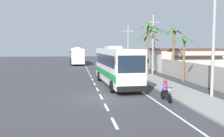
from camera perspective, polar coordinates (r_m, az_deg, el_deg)
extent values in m
plane|color=#3A3A3F|center=(19.29, -2.31, -6.73)|extent=(160.00, 160.00, 0.00)
cube|color=gray|center=(30.33, 8.60, -2.32)|extent=(3.20, 90.00, 0.14)
cube|color=white|center=(13.26, 0.54, -12.21)|extent=(0.16, 2.00, 0.01)
cube|color=white|center=(16.54, -1.29, -8.71)|extent=(0.16, 2.00, 0.01)
cube|color=white|center=(19.87, -2.49, -6.37)|extent=(0.16, 2.00, 0.01)
cube|color=white|center=(23.23, -3.33, -4.70)|extent=(0.16, 2.00, 0.01)
cube|color=white|center=(26.60, -3.96, -3.45)|extent=(0.16, 2.00, 0.01)
cube|color=white|center=(29.99, -4.45, -2.49)|extent=(0.16, 2.00, 0.01)
cube|color=white|center=(33.39, -4.84, -1.72)|extent=(0.16, 2.00, 0.01)
cube|color=white|center=(36.80, -5.15, -1.09)|extent=(0.16, 2.00, 0.01)
cube|color=white|center=(40.21, -5.42, -0.57)|extent=(0.16, 2.00, 0.01)
cube|color=white|center=(43.62, -5.64, -0.13)|extent=(0.16, 2.00, 0.01)
cube|color=white|center=(47.04, -5.83, 0.24)|extent=(0.16, 2.00, 0.01)
cube|color=white|center=(50.46, -5.99, 0.57)|extent=(0.16, 2.00, 0.01)
cube|color=white|center=(53.87, -6.13, 0.85)|extent=(0.16, 2.00, 0.01)
cube|color=white|center=(57.30, -6.26, 1.10)|extent=(0.16, 2.00, 0.01)
cube|color=white|center=(60.72, -6.37, 1.32)|extent=(0.16, 2.00, 0.01)
cube|color=white|center=(64.14, -6.47, 1.52)|extent=(0.16, 2.00, 0.01)
cube|color=white|center=(67.57, -6.56, 1.70)|extent=(0.16, 2.00, 0.01)
cube|color=white|center=(34.48, 1.32, -1.49)|extent=(0.14, 70.00, 0.01)
cube|color=#9E998E|center=(35.21, 12.67, 0.26)|extent=(0.24, 60.00, 2.13)
cube|color=silver|center=(25.41, 0.94, 0.77)|extent=(3.08, 11.76, 3.30)
cube|color=#192333|center=(25.56, 0.85, 2.09)|extent=(3.06, 10.83, 1.05)
cube|color=#192333|center=(19.77, 4.48, 0.96)|extent=(2.27, 0.22, 1.38)
cube|color=#1E843D|center=(25.47, 0.94, -0.89)|extent=(3.10, 11.53, 0.59)
cube|color=black|center=(19.92, 4.51, -4.63)|extent=(2.42, 0.29, 0.44)
cube|color=#B7B7B7|center=(26.76, 0.28, 4.82)|extent=(1.49, 2.63, 0.28)
cube|color=black|center=(20.38, 8.15, 1.75)|extent=(0.12, 0.09, 0.36)
cube|color=black|center=(19.63, 0.34, 1.67)|extent=(0.12, 0.09, 0.36)
cylinder|color=black|center=(21.97, 6.27, -3.92)|extent=(0.37, 1.06, 1.04)
cylinder|color=black|center=(21.37, 0.07, -4.14)|extent=(0.37, 1.06, 1.04)
cylinder|color=black|center=(29.21, 1.81, -1.66)|extent=(0.37, 1.06, 1.04)
cylinder|color=black|center=(28.76, -2.89, -1.77)|extent=(0.37, 1.06, 1.04)
cube|color=white|center=(55.93, -7.95, 2.93)|extent=(2.97, 12.39, 3.02)
cube|color=#192333|center=(55.72, -7.95, 3.47)|extent=(2.96, 11.41, 0.97)
cube|color=#192333|center=(62.03, -8.18, 3.55)|extent=(2.34, 0.18, 1.27)
cube|color=blue|center=(55.96, -7.94, 2.24)|extent=(2.99, 12.15, 0.54)
cube|color=black|center=(62.19, -8.16, 1.93)|extent=(2.50, 0.25, 0.44)
cube|color=#B7B7B7|center=(54.36, -7.91, 4.61)|extent=(1.49, 2.76, 0.28)
cube|color=black|center=(61.78, -9.52, 3.74)|extent=(0.12, 0.08, 0.36)
cube|color=black|center=(61.88, -6.83, 3.77)|extent=(0.12, 0.08, 0.36)
cylinder|color=black|center=(60.27, -9.28, 1.75)|extent=(0.36, 1.05, 1.04)
cylinder|color=black|center=(60.36, -6.91, 1.78)|extent=(0.36, 1.05, 1.04)
cylinder|color=black|center=(52.28, -9.14, 1.25)|extent=(0.36, 1.05, 1.04)
cylinder|color=black|center=(52.39, -6.41, 1.29)|extent=(0.36, 1.05, 1.04)
cylinder|color=black|center=(34.03, 2.01, -1.08)|extent=(0.13, 0.60, 0.60)
cylinder|color=black|center=(35.35, 1.51, -0.84)|extent=(0.15, 0.61, 0.60)
cube|color=gold|center=(34.62, 1.78, -0.60)|extent=(0.30, 1.11, 0.36)
cube|color=black|center=(34.89, 1.67, -0.23)|extent=(0.27, 0.61, 0.12)
cylinder|color=gray|center=(34.12, 1.97, -0.55)|extent=(0.08, 0.32, 0.67)
cylinder|color=black|center=(34.18, 1.93, 0.20)|extent=(0.56, 0.07, 0.04)
sphere|color=#EAEACC|center=(34.07, 1.98, -0.05)|extent=(0.14, 0.14, 0.14)
cylinder|color=black|center=(34.82, 1.69, 0.28)|extent=(0.32, 0.32, 0.64)
sphere|color=blue|center=(34.78, 1.69, 1.02)|extent=(0.26, 0.26, 0.26)
cylinder|color=black|center=(18.08, 12.88, -6.68)|extent=(0.11, 0.60, 0.60)
cylinder|color=black|center=(19.33, 11.39, -5.89)|extent=(0.13, 0.60, 0.60)
cube|color=black|center=(18.62, 12.18, -5.64)|extent=(0.25, 1.10, 0.36)
cube|color=black|center=(18.86, 11.86, -4.88)|extent=(0.25, 0.60, 0.12)
cylinder|color=gray|center=(18.14, 12.76, -5.68)|extent=(0.06, 0.32, 0.67)
cylinder|color=black|center=(18.15, 12.67, -4.26)|extent=(0.56, 0.05, 0.04)
sphere|color=#EAEACC|center=(18.06, 12.80, -4.75)|extent=(0.14, 0.14, 0.14)
cylinder|color=#75388E|center=(18.76, 11.93, -4.01)|extent=(0.32, 0.32, 0.60)
sphere|color=red|center=(18.70, 11.96, -2.71)|extent=(0.26, 0.26, 0.26)
cylinder|color=#75388E|center=(38.66, 4.11, -0.03)|extent=(0.28, 0.28, 0.75)
cylinder|color=red|center=(38.61, 4.12, 0.96)|extent=(0.36, 0.36, 0.59)
sphere|color=beige|center=(38.58, 4.12, 1.55)|extent=(0.23, 0.23, 0.23)
cylinder|color=red|center=(41.09, 2.87, 0.30)|extent=(0.28, 0.28, 0.77)
cylinder|color=#75388E|center=(41.03, 2.88, 1.26)|extent=(0.36, 0.36, 0.61)
sphere|color=tan|center=(41.01, 2.88, 1.84)|extent=(0.24, 0.24, 0.24)
cylinder|color=navy|center=(36.69, 7.12, -0.26)|extent=(0.28, 0.28, 0.84)
cylinder|color=gold|center=(36.63, 7.14, 0.90)|extent=(0.36, 0.36, 0.66)
sphere|color=#9E704C|center=(36.60, 7.14, 1.57)|extent=(0.21, 0.21, 0.21)
cylinder|color=#9E9E99|center=(20.47, 22.02, 7.69)|extent=(0.24, 0.24, 10.02)
cylinder|color=#9E9E99|center=(35.89, 9.24, 5.30)|extent=(0.24, 0.24, 8.26)
cube|color=#9E9E99|center=(36.04, 9.31, 10.29)|extent=(1.87, 0.12, 0.12)
cylinder|color=#4C4742|center=(35.83, 8.15, 10.53)|extent=(0.08, 0.08, 0.16)
cylinder|color=#4C4742|center=(36.28, 10.46, 10.43)|extent=(0.08, 0.08, 0.16)
cylinder|color=#9E9E99|center=(51.90, 3.65, 5.31)|extent=(0.24, 0.24, 8.33)
cube|color=#9E9E99|center=(51.99, 3.67, 8.40)|extent=(2.43, 0.12, 0.12)
cylinder|color=#4C4742|center=(51.80, 2.60, 8.55)|extent=(0.08, 0.08, 0.16)
cylinder|color=#4C4742|center=(52.20, 4.72, 8.51)|extent=(0.08, 0.08, 0.16)
cylinder|color=brown|center=(29.21, 15.91, 1.81)|extent=(0.26, 0.26, 4.76)
ellipsoid|color=#337F33|center=(29.49, 17.20, 6.29)|extent=(1.41, 0.44, 0.48)
ellipsoid|color=#337F33|center=(29.83, 16.13, 6.16)|extent=(0.98, 1.36, 0.61)
ellipsoid|color=#337F33|center=(29.64, 15.05, 6.33)|extent=(0.88, 1.42, 0.48)
ellipsoid|color=#337F33|center=(29.25, 14.74, 6.21)|extent=(1.35, 0.99, 0.62)
ellipsoid|color=#337F33|center=(28.68, 15.14, 6.28)|extent=(1.39, 0.89, 0.57)
ellipsoid|color=#337F33|center=(28.50, 16.19, 6.33)|extent=(0.75, 1.43, 0.50)
ellipsoid|color=#337F33|center=(28.88, 17.21, 6.25)|extent=(1.14, 1.30, 0.54)
sphere|color=brown|center=(29.18, 16.03, 6.59)|extent=(0.56, 0.56, 0.56)
cylinder|color=brown|center=(42.44, 9.42, 4.25)|extent=(0.32, 0.32, 6.77)
ellipsoid|color=#337F33|center=(42.73, 10.86, 8.55)|extent=(2.11, 0.60, 0.64)
ellipsoid|color=#337F33|center=(43.49, 9.81, 8.40)|extent=(1.38, 1.93, 0.80)
ellipsoid|color=#337F33|center=(43.30, 8.73, 8.31)|extent=(0.96, 2.00, 0.98)
ellipsoid|color=#337F33|center=(42.68, 8.22, 8.30)|extent=(1.90, 1.22, 1.06)
ellipsoid|color=#337F33|center=(41.78, 8.53, 8.62)|extent=(1.98, 1.33, 0.71)
ellipsoid|color=#337F33|center=(41.54, 9.72, 8.52)|extent=(0.64, 2.06, 0.86)
ellipsoid|color=#337F33|center=(42.07, 10.63, 8.30)|extent=(1.61, 1.64, 1.08)
sphere|color=brown|center=(42.53, 9.49, 8.88)|extent=(0.56, 0.56, 0.56)
cylinder|color=brown|center=(33.98, 13.70, 3.38)|extent=(0.33, 0.33, 6.05)
ellipsoid|color=#337F33|center=(34.33, 14.73, 8.07)|extent=(1.35, 0.52, 0.74)
ellipsoid|color=#337F33|center=(34.65, 14.00, 8.08)|extent=(1.01, 1.31, 0.71)
ellipsoid|color=#337F33|center=(34.48, 13.12, 8.03)|extent=(0.78, 1.33, 0.81)
ellipsoid|color=#337F33|center=(34.12, 12.77, 8.09)|extent=(1.30, 0.98, 0.78)
ellipsoid|color=#337F33|center=(33.52, 13.21, 8.09)|extent=(1.26, 1.00, 0.83)
ellipsoid|color=#337F33|center=(33.37, 14.08, 8.41)|extent=(0.57, 1.43, 0.47)
ellipsoid|color=#337F33|center=(33.70, 14.83, 8.34)|extent=(1.15, 1.31, 0.49)
sphere|color=brown|center=(34.04, 13.81, 8.56)|extent=(0.56, 0.56, 0.56)
cylinder|color=brown|center=(34.04, 8.08, 4.10)|extent=(0.28, 0.28, 6.79)
ellipsoid|color=#3D893D|center=(34.30, 9.45, 9.30)|extent=(1.65, 0.50, 0.87)
ellipsoid|color=#3D893D|center=(34.88, 8.70, 9.32)|extent=(1.36, 1.49, 0.78)
ellipsoid|color=#3D893D|center=(34.83, 7.32, 9.51)|extent=(0.91, 1.74, 0.58)
ellipsoid|color=#3D893D|center=(33.90, 6.89, 9.32)|extent=(1.61, 0.43, 0.94)
ellipsoid|color=#3D893D|center=(33.39, 7.73, 9.44)|extent=(1.20, 1.56, 0.86)
ellipsoid|color=#3D893D|center=(33.59, 9.02, 9.26)|extent=(1.03, 1.55, 1.02)
sphere|color=brown|center=(34.16, 8.15, 9.89)|extent=(0.56, 0.56, 0.56)
cylinder|color=brown|center=(39.78, 8.01, 3.37)|extent=(0.33, 0.33, 5.59)
ellipsoid|color=#337F33|center=(40.13, 9.37, 6.82)|extent=(2.03, 0.50, 1.06)
ellipsoid|color=#337F33|center=(40.69, 8.81, 7.05)|extent=(1.79, 1.71, 0.71)
ellipsoid|color=#337F33|center=(40.71, 7.62, 6.81)|extent=(0.43, 2.01, 1.08)
ellipsoid|color=#337F33|center=(39.94, 6.62, 6.95)|extent=(2.02, 1.17, 0.95)
ellipsoid|color=#337F33|center=(39.11, 7.04, 6.88)|extent=(1.92, 1.28, 1.08)
ellipsoid|color=#337F33|center=(38.86, 8.21, 6.78)|extent=(0.67, 1.96, 1.22)
ellipsoid|color=#337F33|center=(39.16, 9.16, 6.88)|extent=(1.42, 1.87, 1.04)
sphere|color=brown|center=(39.80, 8.06, 7.47)|extent=(0.56, 0.56, 0.56)
cube|color=beige|center=(42.41, 16.82, 1.80)|extent=(11.07, 6.13, 3.36)
cube|color=brown|center=(42.35, 16.89, 4.23)|extent=(11.73, 6.49, 0.24)
cube|color=brown|center=(39.31, 18.96, 2.73)|extent=(7.75, 0.80, 0.10)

